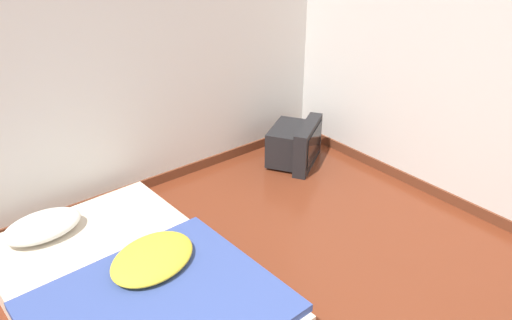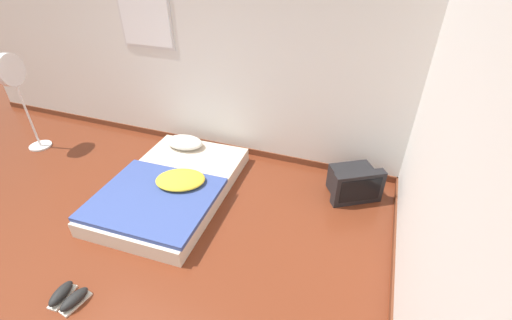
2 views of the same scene
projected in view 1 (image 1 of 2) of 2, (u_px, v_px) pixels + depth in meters
mattress_bed at (129, 286)px, 3.05m from camera, size 1.35×2.00×0.33m
crt_tv at (295, 144)px, 4.65m from camera, size 0.67×0.62×0.41m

